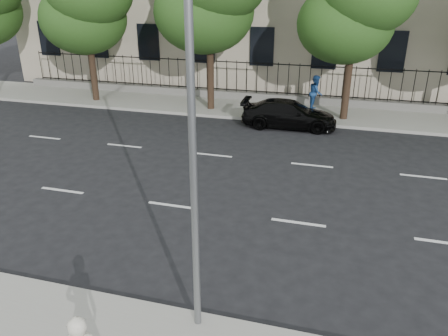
# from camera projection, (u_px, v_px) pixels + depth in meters

# --- Properties ---
(ground) EXTENTS (120.00, 120.00, 0.00)m
(ground) POSITION_uv_depth(u_px,v_px,m) (137.00, 248.00, 11.65)
(ground) COLOR black
(ground) RESTS_ON ground
(far_sidewalk) EXTENTS (60.00, 4.00, 0.15)m
(far_sidewalk) POSITION_uv_depth(u_px,v_px,m) (250.00, 108.00, 24.00)
(far_sidewalk) COLOR gray
(far_sidewalk) RESTS_ON ground
(lane_markings) EXTENTS (49.60, 4.62, 0.01)m
(lane_markings) POSITION_uv_depth(u_px,v_px,m) (195.00, 177.00, 15.85)
(lane_markings) COLOR silver
(lane_markings) RESTS_ON ground
(iron_fence) EXTENTS (30.00, 0.50, 2.20)m
(iron_fence) POSITION_uv_depth(u_px,v_px,m) (256.00, 91.00, 25.27)
(iron_fence) COLOR slate
(iron_fence) RESTS_ON far_sidewalk
(street_light) EXTENTS (0.25, 3.32, 8.05)m
(street_light) POSITION_uv_depth(u_px,v_px,m) (201.00, 72.00, 7.43)
(street_light) COLOR slate
(street_light) RESTS_ON near_sidewalk
(black_sedan) EXTENTS (4.59, 2.02, 1.31)m
(black_sedan) POSITION_uv_depth(u_px,v_px,m) (289.00, 114.00, 20.95)
(black_sedan) COLOR black
(black_sedan) RESTS_ON ground
(pedestrian_far) EXTENTS (0.74, 0.93, 1.84)m
(pedestrian_far) POSITION_uv_depth(u_px,v_px,m) (316.00, 93.00, 23.19)
(pedestrian_far) COLOR navy
(pedestrian_far) RESTS_ON far_sidewalk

